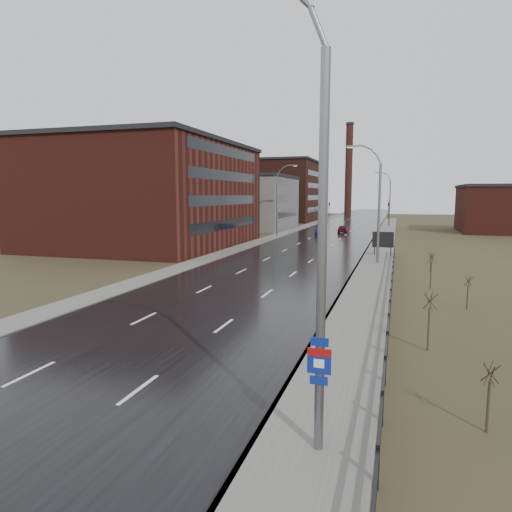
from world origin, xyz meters
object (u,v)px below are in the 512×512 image
Objects in this scene: car_far at (343,229)px; streetlight_main at (309,219)px; car_near at (321,231)px; billboard at (383,240)px.

streetlight_main is at bearing 92.44° from car_far.
billboard is at bearing -69.13° from car_near.
streetlight_main is 4.43× the size of billboard.
streetlight_main is 39.88m from billboard.
car_near is 1.01× the size of car_far.
streetlight_main is at bearing -90.91° from billboard.
billboard is (0.63, 39.65, -4.25)m from streetlight_main.
car_near is (-10.85, 25.37, -1.14)m from billboard.
car_near is at bearing 53.25° from car_far.
streetlight_main reaches higher than car_far.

